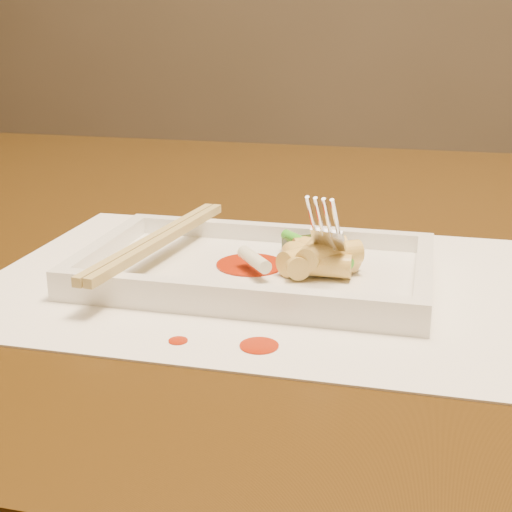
% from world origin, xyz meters
% --- Properties ---
extents(table, '(1.40, 0.90, 0.75)m').
position_xyz_m(table, '(0.00, 0.00, 0.65)').
color(table, black).
rests_on(table, ground).
extents(placemat, '(0.40, 0.30, 0.00)m').
position_xyz_m(placemat, '(-0.02, -0.17, 0.75)').
color(placemat, white).
rests_on(placemat, table).
extents(sauce_splatter_a, '(0.02, 0.02, 0.00)m').
position_xyz_m(sauce_splatter_a, '(0.01, -0.28, 0.75)').
color(sauce_splatter_a, '#A21D04').
rests_on(sauce_splatter_a, placemat).
extents(sauce_splatter_b, '(0.01, 0.01, 0.00)m').
position_xyz_m(sauce_splatter_b, '(-0.04, -0.29, 0.75)').
color(sauce_splatter_b, '#A21D04').
rests_on(sauce_splatter_b, placemat).
extents(plate_base, '(0.26, 0.16, 0.01)m').
position_xyz_m(plate_base, '(-0.02, -0.17, 0.76)').
color(plate_base, white).
rests_on(plate_base, placemat).
extents(plate_rim_far, '(0.26, 0.01, 0.01)m').
position_xyz_m(plate_rim_far, '(-0.02, -0.09, 0.77)').
color(plate_rim_far, white).
rests_on(plate_rim_far, plate_base).
extents(plate_rim_near, '(0.26, 0.01, 0.01)m').
position_xyz_m(plate_rim_near, '(-0.02, -0.24, 0.77)').
color(plate_rim_near, white).
rests_on(plate_rim_near, plate_base).
extents(plate_rim_left, '(0.01, 0.14, 0.01)m').
position_xyz_m(plate_rim_left, '(-0.14, -0.17, 0.77)').
color(plate_rim_left, white).
rests_on(plate_rim_left, plate_base).
extents(plate_rim_right, '(0.01, 0.14, 0.01)m').
position_xyz_m(plate_rim_right, '(0.11, -0.17, 0.77)').
color(plate_rim_right, white).
rests_on(plate_rim_right, plate_base).
extents(veg_piece, '(0.05, 0.04, 0.01)m').
position_xyz_m(veg_piece, '(0.02, -0.13, 0.77)').
color(veg_piece, black).
rests_on(veg_piece, plate_base).
extents(scallion_white, '(0.03, 0.04, 0.01)m').
position_xyz_m(scallion_white, '(-0.02, -0.18, 0.77)').
color(scallion_white, '#EAEACC').
rests_on(scallion_white, plate_base).
extents(scallion_green, '(0.07, 0.07, 0.01)m').
position_xyz_m(scallion_green, '(0.02, -0.15, 0.77)').
color(scallion_green, green).
rests_on(scallion_green, plate_base).
extents(chopstick_a, '(0.03, 0.21, 0.01)m').
position_xyz_m(chopstick_a, '(-0.10, -0.17, 0.78)').
color(chopstick_a, tan).
rests_on(chopstick_a, plate_rim_near).
extents(chopstick_b, '(0.03, 0.21, 0.01)m').
position_xyz_m(chopstick_b, '(-0.09, -0.17, 0.78)').
color(chopstick_b, tan).
rests_on(chopstick_b, plate_rim_near).
extents(fork, '(0.09, 0.10, 0.14)m').
position_xyz_m(fork, '(0.05, -0.15, 0.83)').
color(fork, silver).
rests_on(fork, plate_base).
extents(sauce_blob_0, '(0.05, 0.05, 0.00)m').
position_xyz_m(sauce_blob_0, '(-0.02, -0.16, 0.76)').
color(sauce_blob_0, '#A21D04').
rests_on(sauce_blob_0, plate_base).
extents(rice_cake_0, '(0.04, 0.03, 0.02)m').
position_xyz_m(rice_cake_0, '(0.03, -0.13, 0.77)').
color(rice_cake_0, '#E4CD6A').
rests_on(rice_cake_0, plate_base).
extents(rice_cake_1, '(0.03, 0.04, 0.02)m').
position_xyz_m(rice_cake_1, '(0.01, -0.17, 0.77)').
color(rice_cake_1, '#E4CD6A').
rests_on(rice_cake_1, plate_base).
extents(rice_cake_2, '(0.02, 0.04, 0.02)m').
position_xyz_m(rice_cake_2, '(0.03, -0.17, 0.78)').
color(rice_cake_2, '#E4CD6A').
rests_on(rice_cake_2, plate_base).
extents(rice_cake_3, '(0.04, 0.04, 0.02)m').
position_xyz_m(rice_cake_3, '(0.03, -0.16, 0.77)').
color(rice_cake_3, '#E4CD6A').
rests_on(rice_cake_3, plate_base).
extents(rice_cake_4, '(0.05, 0.04, 0.02)m').
position_xyz_m(rice_cake_4, '(0.03, -0.15, 0.77)').
color(rice_cake_4, '#E4CD6A').
rests_on(rice_cake_4, plate_base).
extents(rice_cake_5, '(0.04, 0.04, 0.02)m').
position_xyz_m(rice_cake_5, '(0.04, -0.17, 0.78)').
color(rice_cake_5, '#E4CD6A').
rests_on(rice_cake_5, plate_base).
extents(rice_cake_6, '(0.04, 0.05, 0.02)m').
position_xyz_m(rice_cake_6, '(0.02, -0.16, 0.77)').
color(rice_cake_6, '#E4CD6A').
rests_on(rice_cake_6, plate_base).
extents(rice_cake_7, '(0.04, 0.02, 0.02)m').
position_xyz_m(rice_cake_7, '(0.03, -0.18, 0.77)').
color(rice_cake_7, '#E4CD6A').
rests_on(rice_cake_7, plate_base).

